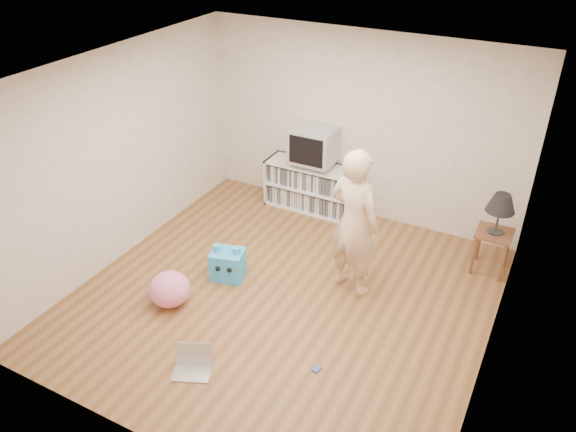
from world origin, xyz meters
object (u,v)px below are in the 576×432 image
(person, at_px, (354,223))
(plush_pink, at_px, (170,289))
(media_unit, at_px, (314,187))
(laptop, at_px, (193,363))
(plush_blue, at_px, (228,264))
(side_table, at_px, (493,242))
(crt_tv, at_px, (314,145))
(dvd_deck, at_px, (314,163))
(table_lamp, at_px, (501,204))

(person, bearing_deg, plush_pink, 51.27)
(media_unit, distance_m, person, 1.99)
(laptop, relative_size, plush_blue, 1.00)
(media_unit, distance_m, side_table, 2.61)
(side_table, height_order, person, person)
(media_unit, height_order, person, person)
(crt_tv, bearing_deg, plush_pink, -100.43)
(plush_blue, height_order, plush_pink, plush_blue)
(media_unit, height_order, crt_tv, crt_tv)
(side_table, relative_size, plush_blue, 1.21)
(crt_tv, bearing_deg, plush_blue, -95.42)
(dvd_deck, bearing_deg, person, -51.09)
(dvd_deck, height_order, person, person)
(media_unit, bearing_deg, side_table, -8.51)
(laptop, distance_m, plush_blue, 1.52)
(person, relative_size, plush_blue, 3.94)
(dvd_deck, height_order, plush_blue, dvd_deck)
(media_unit, bearing_deg, dvd_deck, -90.00)
(side_table, distance_m, table_lamp, 0.53)
(person, xyz_separation_m, plush_blue, (-1.39, -0.50, -0.70))
(side_table, xyz_separation_m, person, (-1.38, -1.11, 0.48))
(laptop, xyz_separation_m, plush_pink, (-0.82, 0.71, 0.13))
(media_unit, xyz_separation_m, person, (1.20, -1.50, 0.54))
(dvd_deck, height_order, laptop, dvd_deck)
(media_unit, height_order, table_lamp, table_lamp)
(plush_pink, bearing_deg, side_table, 37.27)
(dvd_deck, relative_size, table_lamp, 0.87)
(table_lamp, relative_size, person, 0.29)
(laptop, bearing_deg, crt_tv, 71.64)
(plush_blue, bearing_deg, plush_pink, -128.41)
(side_table, height_order, plush_blue, side_table)
(media_unit, bearing_deg, table_lamp, -8.51)
(laptop, xyz_separation_m, plush_blue, (-0.51, 1.43, 0.12))
(plush_pink, bearing_deg, plush_blue, 66.79)
(media_unit, xyz_separation_m, plush_pink, (-0.50, -2.73, -0.15))
(crt_tv, bearing_deg, dvd_deck, 90.00)
(side_table, bearing_deg, dvd_deck, 171.83)
(table_lamp, bearing_deg, plush_blue, -149.68)
(media_unit, xyz_separation_m, side_table, (2.58, -0.39, 0.07))
(dvd_deck, bearing_deg, side_table, -8.17)
(dvd_deck, distance_m, plush_pink, 2.81)
(media_unit, distance_m, laptop, 3.46)
(dvd_deck, xyz_separation_m, side_table, (2.58, -0.37, -0.32))
(crt_tv, relative_size, side_table, 1.09)
(dvd_deck, xyz_separation_m, table_lamp, (2.58, -0.37, 0.21))
(dvd_deck, xyz_separation_m, laptop, (0.32, -3.42, -0.67))
(person, distance_m, laptop, 2.28)
(dvd_deck, bearing_deg, crt_tv, -90.00)
(laptop, bearing_deg, plush_blue, 85.90)
(dvd_deck, xyz_separation_m, person, (1.20, -1.48, 0.16))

